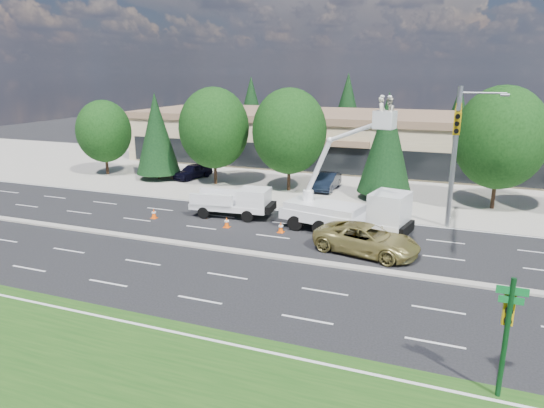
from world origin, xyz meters
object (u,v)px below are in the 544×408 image
at_px(street_sign_pole, 507,324).
at_px(bucket_truck, 354,207).
at_px(utility_pickup, 236,205).
at_px(signal_mast, 456,139).
at_px(minivan, 367,239).

bearing_deg(street_sign_pole, bucket_truck, 118.58).
bearing_deg(bucket_truck, utility_pickup, -175.03).
height_order(signal_mast, minivan, signal_mast).
bearing_deg(signal_mast, minivan, -132.02).
distance_m(signal_mast, bucket_truck, 7.12).
relative_size(utility_pickup, bucket_truck, 0.66).
height_order(signal_mast, street_sign_pole, signal_mast).
distance_m(signal_mast, street_sign_pole, 15.99).
bearing_deg(street_sign_pole, signal_mast, 97.27).
bearing_deg(minivan, street_sign_pole, -138.14).
height_order(street_sign_pole, minivan, street_sign_pole).
bearing_deg(minivan, utility_pickup, 81.35).
bearing_deg(signal_mast, bucket_truck, -161.37).
xyz_separation_m(utility_pickup, bucket_truck, (8.47, -1.03, 0.99)).
xyz_separation_m(signal_mast, utility_pickup, (-13.92, -0.81, -5.19)).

